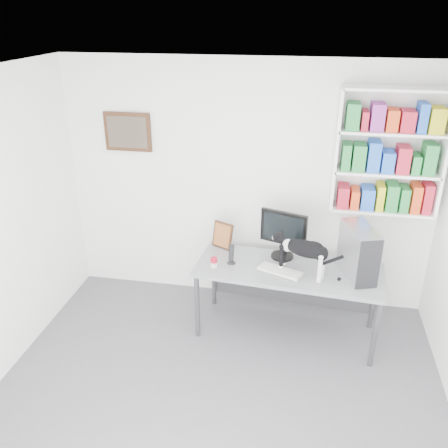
% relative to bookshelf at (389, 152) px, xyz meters
% --- Properties ---
extents(room, '(4.01, 4.01, 2.70)m').
position_rel_bookshelf_xyz_m(room, '(-1.40, -1.85, -0.50)').
color(room, '#5A5B60').
rests_on(room, ground).
extents(bookshelf, '(1.03, 0.28, 1.24)m').
position_rel_bookshelf_xyz_m(bookshelf, '(0.00, 0.00, 0.00)').
color(bookshelf, white).
rests_on(bookshelf, room).
extents(wall_art, '(0.52, 0.04, 0.42)m').
position_rel_bookshelf_xyz_m(wall_art, '(-2.70, 0.12, 0.05)').
color(wall_art, '#4E2B19').
rests_on(wall_art, room).
extents(desk, '(1.89, 0.87, 0.77)m').
position_rel_bookshelf_xyz_m(desk, '(-0.87, -0.53, -1.47)').
color(desk, gray).
rests_on(desk, room).
extents(monitor, '(0.54, 0.38, 0.52)m').
position_rel_bookshelf_xyz_m(monitor, '(-0.95, -0.30, -0.82)').
color(monitor, black).
rests_on(monitor, desk).
extents(keyboard, '(0.46, 0.31, 0.03)m').
position_rel_bookshelf_xyz_m(keyboard, '(-0.95, -0.62, -1.07)').
color(keyboard, silver).
rests_on(keyboard, desk).
extents(pc_tower, '(0.37, 0.55, 0.50)m').
position_rel_bookshelf_xyz_m(pc_tower, '(-0.23, -0.53, -0.83)').
color(pc_tower, '#B8B8BD').
rests_on(pc_tower, desk).
extents(speaker, '(0.11, 0.11, 0.22)m').
position_rel_bookshelf_xyz_m(speaker, '(-1.45, -0.52, -0.98)').
color(speaker, black).
rests_on(speaker, desk).
extents(leaning_print, '(0.25, 0.19, 0.29)m').
position_rel_bookshelf_xyz_m(leaning_print, '(-1.60, -0.19, -0.94)').
color(leaning_print, '#4E2B19').
rests_on(leaning_print, desk).
extents(soup_can, '(0.08, 0.08, 0.10)m').
position_rel_bookshelf_xyz_m(soup_can, '(-1.61, -0.63, -1.03)').
color(soup_can, '#AE0E24').
rests_on(soup_can, desk).
extents(cat, '(0.66, 0.37, 0.39)m').
position_rel_bookshelf_xyz_m(cat, '(-0.73, -0.63, -0.89)').
color(cat, black).
rests_on(cat, desk).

